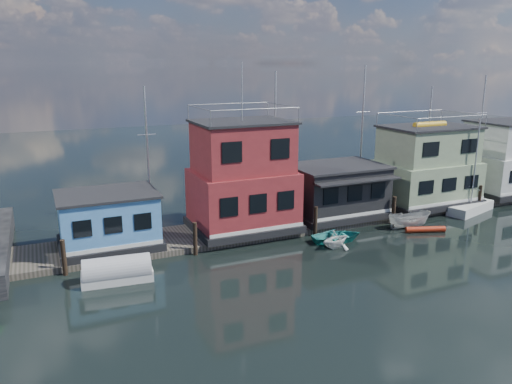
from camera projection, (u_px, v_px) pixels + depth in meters
name	position (u px, v px, depth m)	size (l,w,h in m)	color
ground	(452.00, 274.00, 29.56)	(160.00, 160.00, 0.00)	black
dock	(340.00, 216.00, 40.13)	(48.00, 5.00, 0.40)	#595147
houseboat_blue	(108.00, 220.00, 32.58)	(6.40, 4.90, 3.66)	black
houseboat_red	(243.00, 179.00, 35.83)	(7.40, 5.90, 11.86)	black
houseboat_dark	(336.00, 190.00, 39.37)	(7.40, 6.10, 4.06)	black
houseboat_green	(426.00, 167.00, 42.62)	(8.40, 5.90, 7.03)	black
houseboat_white	(510.00, 158.00, 46.54)	(8.40, 5.90, 6.66)	black
pilings	(358.00, 216.00, 37.30)	(42.28, 0.28, 2.20)	#2D2116
background_masts	(351.00, 137.00, 45.97)	(36.40, 0.16, 12.00)	silver
tarp_runabout	(117.00, 272.00, 28.48)	(4.07, 1.95, 1.60)	silver
motorboat	(409.00, 220.00, 37.72)	(1.26, 3.35, 1.30)	silver
day_sailer	(470.00, 207.00, 41.81)	(5.24, 3.06, 7.85)	silver
red_kayak	(425.00, 229.00, 36.92)	(0.44, 0.44, 2.97)	#AA2912
dinghy_white	(335.00, 239.00, 33.76)	(1.99, 2.30, 1.21)	white
dinghy_teal	(337.00, 236.00, 34.99)	(2.60, 3.64, 0.75)	teal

